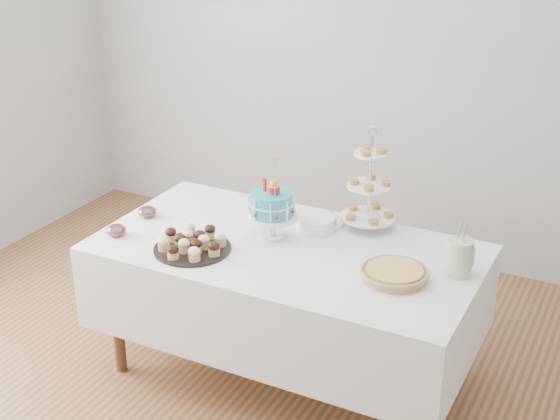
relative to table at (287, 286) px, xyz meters
The scene contains 12 objects.
floor 0.62m from the table, 90.00° to the right, with size 5.00×5.00×0.00m, color brown.
walls 0.86m from the table, 90.00° to the right, with size 5.04×4.04×2.70m.
table is the anchor object (origin of this frame).
birthday_cake 0.37m from the table, 154.00° to the left, with size 0.28×0.28×0.42m.
cupcake_tray 0.54m from the table, 148.23° to the right, with size 0.39×0.39×0.09m.
pie 0.65m from the table, ahead, with size 0.32×0.32×0.05m.
tiered_stand 0.67m from the table, 55.52° to the left, with size 0.29×0.29×0.56m.
plate_stack 0.36m from the table, 77.64° to the left, with size 0.19×0.19×0.08m.
pastry_plate 0.41m from the table, 85.32° to the left, with size 0.26×0.26×0.04m.
jam_bowl_a 0.92m from the table, 161.18° to the right, with size 0.10×0.10×0.06m.
jam_bowl_b 0.88m from the table, behind, with size 0.10×0.10×0.06m.
utensil_pitcher 0.91m from the table, ahead, with size 0.13×0.12×0.27m.
Camera 1 is at (1.56, -2.83, 2.51)m, focal length 50.00 mm.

